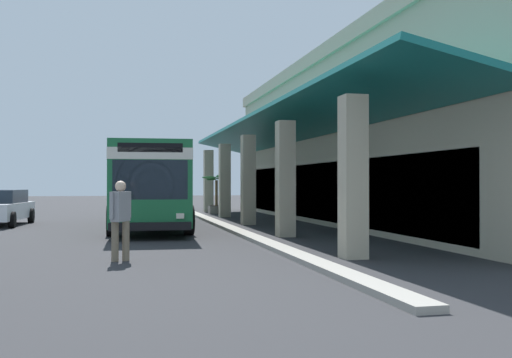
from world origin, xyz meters
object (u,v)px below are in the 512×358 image
at_px(parked_sedan_white, 0,207).
at_px(pedestrian, 120,215).
at_px(transit_bus, 151,181).
at_px(potted_palm, 216,203).

relative_size(parked_sedan_white, pedestrian, 2.53).
distance_m(transit_bus, parked_sedan_white, 6.62).
distance_m(transit_bus, potted_palm, 10.70).
relative_size(parked_sedan_white, potted_palm, 2.01).
bearing_deg(transit_bus, pedestrian, -6.65).
distance_m(pedestrian, potted_palm, 20.49).
xyz_separation_m(transit_bus, parked_sedan_white, (-2.51, -6.03, -1.10)).
height_order(pedestrian, potted_palm, potted_palm).
height_order(transit_bus, potted_palm, transit_bus).
bearing_deg(parked_sedan_white, transit_bus, 67.41).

